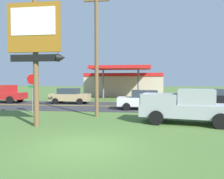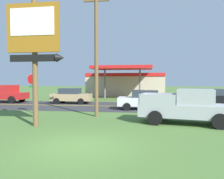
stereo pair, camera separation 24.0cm
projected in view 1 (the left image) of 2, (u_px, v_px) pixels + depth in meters
name	position (u px, v px, depth m)	size (l,w,h in m)	color
ground_plane	(83.00, 146.00, 8.33)	(180.00, 180.00, 0.00)	#4C7033
road_asphalt	(119.00, 106.00, 21.20)	(140.00, 8.00, 0.02)	#333335
road_centre_line	(119.00, 106.00, 21.20)	(126.00, 0.20, 0.01)	gold
motel_sign	(35.00, 40.00, 11.64)	(3.12, 0.54, 6.75)	brown
stop_sign	(32.00, 86.00, 16.71)	(0.80, 0.08, 2.95)	slate
utility_pole	(97.00, 45.00, 15.08)	(1.94, 0.26, 9.09)	brown
gas_station	(124.00, 84.00, 36.15)	(12.00, 11.50, 4.40)	beige
pickup_silver_parked_on_lawn	(188.00, 107.00, 12.67)	(5.48, 2.98, 1.96)	#A8AAAF
pickup_red_on_road	(2.00, 94.00, 24.91)	(5.20, 2.24, 1.96)	red
car_black_near_lane	(211.00, 97.00, 21.97)	(4.20, 2.00, 1.64)	black
car_white_mid_lane	(143.00, 100.00, 18.89)	(4.20, 2.00, 1.64)	silver
car_tan_far_lane	(70.00, 96.00, 23.88)	(4.20, 2.00, 1.64)	tan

